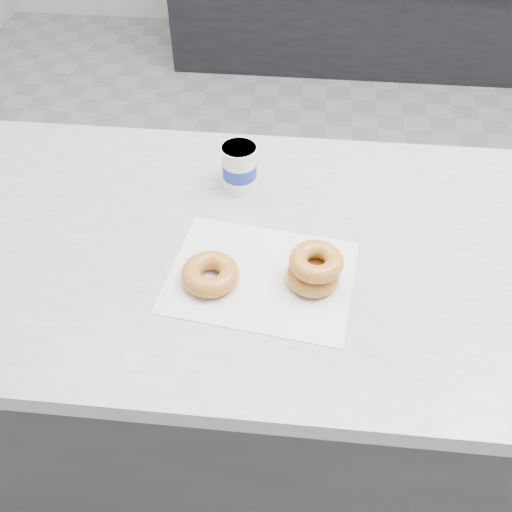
{
  "coord_description": "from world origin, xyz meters",
  "views": [
    {
      "loc": [
        -0.39,
        -1.4,
        1.69
      ],
      "look_at": [
        -0.46,
        -0.67,
        0.94
      ],
      "focal_mm": 40.0,
      "sensor_mm": 36.0,
      "label": 1
    }
  ],
  "objects": [
    {
      "name": "counter",
      "position": [
        0.0,
        -0.6,
        0.45
      ],
      "size": [
        3.06,
        0.76,
        0.9
      ],
      "color": "#333335",
      "rests_on": "ground"
    },
    {
      "name": "donut_stack",
      "position": [
        -0.35,
        -0.69,
        0.94
      ],
      "size": [
        0.14,
        0.14,
        0.07
      ],
      "color": "#C08034",
      "rests_on": "wax_paper"
    },
    {
      "name": "wax_paper",
      "position": [
        -0.45,
        -0.69,
        0.9
      ],
      "size": [
        0.37,
        0.3,
        0.0
      ],
      "primitive_type": "cube",
      "rotation": [
        0.0,
        0.0,
        -0.13
      ],
      "color": "silver",
      "rests_on": "counter"
    },
    {
      "name": "donut_single",
      "position": [
        -0.54,
        -0.71,
        0.92
      ],
      "size": [
        0.13,
        0.13,
        0.04
      ],
      "primitive_type": "torus",
      "rotation": [
        0.0,
        0.0,
        -0.21
      ],
      "color": "#C08034",
      "rests_on": "wax_paper"
    },
    {
      "name": "ground",
      "position": [
        0.0,
        0.0,
        0.0
      ],
      "size": [
        5.0,
        5.0,
        0.0
      ],
      "primitive_type": "plane",
      "color": "#959597",
      "rests_on": "ground"
    },
    {
      "name": "coffee_cup",
      "position": [
        -0.52,
        -0.42,
        0.95
      ],
      "size": [
        0.09,
        0.09,
        0.1
      ],
      "rotation": [
        0.0,
        0.0,
        -0.22
      ],
      "color": "white",
      "rests_on": "counter"
    }
  ]
}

